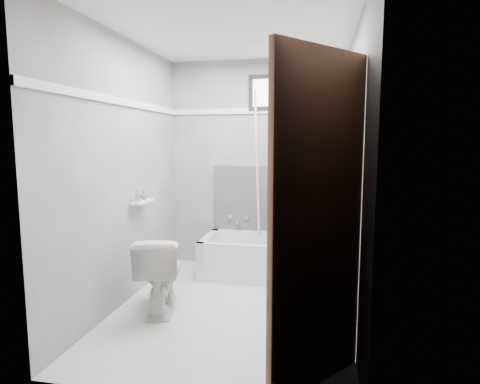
% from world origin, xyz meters
% --- Properties ---
extents(floor, '(2.60, 2.60, 0.00)m').
position_xyz_m(floor, '(0.00, 0.00, 0.00)').
color(floor, silver).
rests_on(floor, ground).
extents(ceiling, '(2.60, 2.60, 0.00)m').
position_xyz_m(ceiling, '(0.00, 0.00, 2.40)').
color(ceiling, silver).
rests_on(ceiling, floor).
extents(wall_back, '(2.00, 0.02, 2.40)m').
position_xyz_m(wall_back, '(0.00, 1.30, 1.20)').
color(wall_back, slate).
rests_on(wall_back, floor).
extents(wall_front, '(2.00, 0.02, 2.40)m').
position_xyz_m(wall_front, '(0.00, -1.30, 1.20)').
color(wall_front, slate).
rests_on(wall_front, floor).
extents(wall_left, '(0.02, 2.60, 2.40)m').
position_xyz_m(wall_left, '(-1.00, 0.00, 1.20)').
color(wall_left, slate).
rests_on(wall_left, floor).
extents(wall_right, '(0.02, 2.60, 2.40)m').
position_xyz_m(wall_right, '(1.00, 0.00, 1.20)').
color(wall_right, slate).
rests_on(wall_right, floor).
extents(bathtub, '(1.50, 0.70, 0.42)m').
position_xyz_m(bathtub, '(0.23, 0.93, 0.21)').
color(bathtub, white).
rests_on(bathtub, floor).
extents(office_chair, '(0.90, 0.90, 1.12)m').
position_xyz_m(office_chair, '(0.66, 0.96, 0.68)').
color(office_chair, slate).
rests_on(office_chair, bathtub).
extents(toilet, '(0.53, 0.74, 0.66)m').
position_xyz_m(toilet, '(-0.62, -0.14, 0.33)').
color(toilet, white).
rests_on(toilet, floor).
extents(door, '(0.78, 0.78, 2.00)m').
position_xyz_m(door, '(0.98, -1.28, 1.00)').
color(door, brown).
rests_on(door, floor).
extents(window, '(0.66, 0.04, 0.40)m').
position_xyz_m(window, '(0.25, 1.29, 2.02)').
color(window, black).
rests_on(window, wall_back).
extents(backerboard, '(1.50, 0.02, 0.78)m').
position_xyz_m(backerboard, '(0.25, 1.29, 0.80)').
color(backerboard, '#4C4C4F').
rests_on(backerboard, wall_back).
extents(trim_back, '(2.00, 0.02, 0.06)m').
position_xyz_m(trim_back, '(0.00, 1.29, 1.82)').
color(trim_back, white).
rests_on(trim_back, wall_back).
extents(trim_left, '(0.02, 2.60, 0.06)m').
position_xyz_m(trim_left, '(-0.99, 0.00, 1.82)').
color(trim_left, white).
rests_on(trim_left, wall_left).
extents(pole, '(0.02, 0.44, 1.91)m').
position_xyz_m(pole, '(0.06, 1.06, 1.05)').
color(pole, white).
rests_on(pole, bathtub).
extents(shelf, '(0.10, 0.32, 0.02)m').
position_xyz_m(shelf, '(-0.93, 0.22, 0.90)').
color(shelf, white).
rests_on(shelf, wall_left).
extents(soap_bottle_a, '(0.06, 0.06, 0.10)m').
position_xyz_m(soap_bottle_a, '(-0.94, 0.14, 0.97)').
color(soap_bottle_a, tan).
rests_on(soap_bottle_a, shelf).
extents(soap_bottle_b, '(0.09, 0.09, 0.09)m').
position_xyz_m(soap_bottle_b, '(-0.94, 0.28, 0.96)').
color(soap_bottle_b, slate).
rests_on(soap_bottle_b, shelf).
extents(faucet, '(0.26, 0.10, 0.16)m').
position_xyz_m(faucet, '(-0.20, 1.27, 0.55)').
color(faucet, silver).
rests_on(faucet, wall_back).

